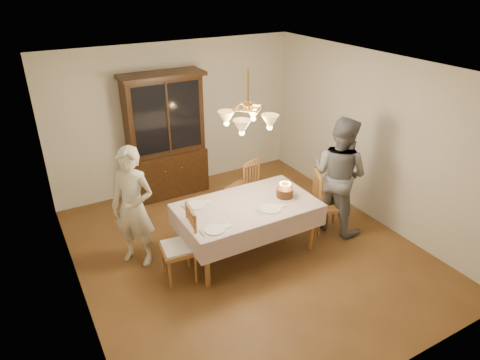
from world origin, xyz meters
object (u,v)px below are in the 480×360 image
china_hutch (166,138)px  dining_table (247,209)px  chair_far_side (243,189)px  elderly_woman (133,207)px  birthday_cake (285,193)px

china_hutch → dining_table: bearing=-82.3°
chair_far_side → china_hutch: bearing=120.7°
dining_table → elderly_woman: 1.53m
dining_table → birthday_cake: 0.59m
dining_table → elderly_woman: (-1.42, 0.55, 0.16)m
dining_table → birthday_cake: size_ratio=6.33×
elderly_woman → birthday_cake: 2.08m
chair_far_side → birthday_cake: chair_far_side is taller
elderly_woman → dining_table: bearing=25.7°
chair_far_side → birthday_cake: bearing=-84.6°
china_hutch → birthday_cake: bearing=-69.5°
china_hutch → elderly_woman: size_ratio=1.28×
china_hutch → birthday_cake: china_hutch is taller
chair_far_side → birthday_cake: size_ratio=3.33×
elderly_woman → birthday_cake: bearing=29.3°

